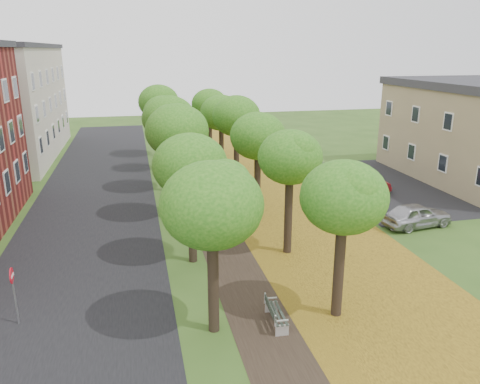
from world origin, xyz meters
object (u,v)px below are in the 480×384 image
bench (275,313)px  car_red (361,184)px  street_sign (13,283)px  car_grey (346,175)px  car_silver (417,215)px  car_white (341,171)px

bench → car_red: car_red is taller
street_sign → car_red: bearing=28.4°
bench → car_grey: 20.37m
bench → street_sign: size_ratio=0.78×
car_silver → car_red: 6.89m
street_sign → car_silver: street_sign is taller
bench → car_silver: car_silver is taller
car_silver → car_red: bearing=-7.5°
bench → car_red: size_ratio=0.44×
car_red → car_white: 3.37m
street_sign → car_red: 23.89m
bench → car_grey: size_ratio=0.38×
car_silver → street_sign: bearing=98.3°
bench → street_sign: 9.68m
street_sign → bench: bearing=-16.2°
street_sign → car_grey: bearing=33.2°
car_silver → car_grey: size_ratio=0.87×
car_silver → bench: bearing=118.2°
car_grey → car_white: size_ratio=0.87×
car_red → car_grey: car_grey is taller
car_silver → car_white: (0.00, 10.26, 0.05)m
bench → car_silver: 13.42m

